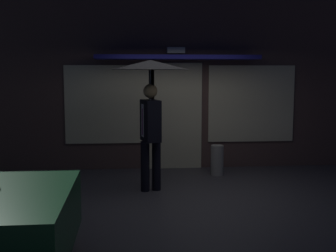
% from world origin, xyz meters
% --- Properties ---
extents(ground_plane, '(18.00, 18.00, 0.00)m').
position_xyz_m(ground_plane, '(0.00, 0.00, 0.00)').
color(ground_plane, '#423F44').
extents(building_facade, '(10.39, 1.00, 3.81)m').
position_xyz_m(building_facade, '(0.00, 2.34, 1.90)').
color(building_facade, brown).
rests_on(building_facade, ground).
extents(person_with_umbrella, '(1.28, 1.28, 2.21)m').
position_xyz_m(person_with_umbrella, '(-0.59, 0.48, 1.76)').
color(person_with_umbrella, black).
rests_on(person_with_umbrella, ground).
extents(sidewalk_bollard, '(0.25, 0.25, 0.59)m').
position_xyz_m(sidewalk_bollard, '(0.76, 1.49, 0.30)').
color(sidewalk_bollard, '#9E998E').
rests_on(sidewalk_bollard, ground).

